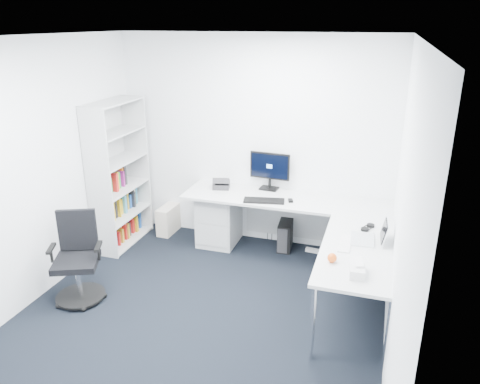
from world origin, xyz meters
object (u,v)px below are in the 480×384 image
(l_desk, at_px, (281,238))
(bookshelf, at_px, (119,175))
(monitor, at_px, (269,171))
(laptop, at_px, (363,229))
(task_chair, at_px, (76,260))

(l_desk, height_order, bookshelf, bookshelf)
(monitor, distance_m, laptop, 1.72)
(bookshelf, distance_m, task_chair, 1.50)
(l_desk, distance_m, task_chair, 2.32)
(laptop, bearing_deg, monitor, 133.66)
(l_desk, bearing_deg, bookshelf, 178.68)
(bookshelf, distance_m, laptop, 3.19)
(l_desk, xyz_separation_m, bookshelf, (-2.17, 0.05, 0.57))
(bookshelf, height_order, task_chair, bookshelf)
(task_chair, xyz_separation_m, monitor, (1.58, 1.94, 0.54))
(task_chair, xyz_separation_m, laptop, (2.84, 0.77, 0.40))
(monitor, xyz_separation_m, laptop, (1.26, -1.17, -0.13))
(bookshelf, bearing_deg, l_desk, -1.32)
(laptop, bearing_deg, l_desk, 145.78)
(l_desk, height_order, task_chair, task_chair)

